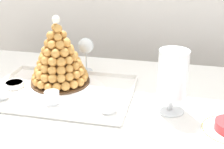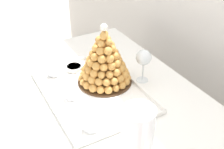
{
  "view_description": "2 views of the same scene",
  "coord_description": "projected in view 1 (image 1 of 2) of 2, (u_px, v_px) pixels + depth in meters",
  "views": [
    {
      "loc": [
        0.22,
        -1.08,
        1.4
      ],
      "look_at": [
        -0.01,
        -0.04,
        0.95
      ],
      "focal_mm": 49.73,
      "sensor_mm": 36.0,
      "label": 1
    },
    {
      "loc": [
        0.78,
        -0.42,
        1.62
      ],
      "look_at": [
        -0.05,
        0.04,
        1.02
      ],
      "focal_mm": 46.63,
      "sensor_mm": 36.0,
      "label": 2
    }
  ],
  "objects": [
    {
      "name": "dessert_cup_centre",
      "position": [
        108.0,
        106.0,
        1.17
      ],
      "size": [
        0.06,
        0.06,
        0.05
      ],
      "color": "silver",
      "rests_on": "serving_tray"
    },
    {
      "name": "serving_tray",
      "position": [
        62.0,
        92.0,
        1.33
      ],
      "size": [
        0.6,
        0.43,
        0.02
      ],
      "color": "white",
      "rests_on": "buffet_table"
    },
    {
      "name": "dessert_cup_left",
      "position": [
        0.0,
        92.0,
        1.27
      ],
      "size": [
        0.06,
        0.06,
        0.05
      ],
      "color": "silver",
      "rests_on": "serving_tray"
    },
    {
      "name": "croquembouche",
      "position": [
        59.0,
        57.0,
        1.37
      ],
      "size": [
        0.27,
        0.27,
        0.31
      ],
      "color": "#4C331E",
      "rests_on": "serving_tray"
    },
    {
      "name": "wine_glass",
      "position": [
        86.0,
        47.0,
        1.52
      ],
      "size": [
        0.08,
        0.08,
        0.17
      ],
      "color": "silver",
      "rests_on": "buffet_table"
    },
    {
      "name": "dessert_cup_mid_left",
      "position": [
        52.0,
        98.0,
        1.23
      ],
      "size": [
        0.06,
        0.06,
        0.05
      ],
      "color": "silver",
      "rests_on": "serving_tray"
    },
    {
      "name": "creme_brulee_ramekin",
      "position": [
        14.0,
        84.0,
        1.37
      ],
      "size": [
        0.08,
        0.08,
        0.02
      ],
      "color": "white",
      "rests_on": "serving_tray"
    },
    {
      "name": "buffet_table",
      "position": [
        117.0,
        122.0,
        1.28
      ],
      "size": [
        1.73,
        1.03,
        0.8
      ],
      "color": "brown",
      "rests_on": "ground_plane"
    },
    {
      "name": "macaron_goblet",
      "position": [
        173.0,
        75.0,
        1.14
      ],
      "size": [
        0.11,
        0.11,
        0.25
      ],
      "color": "white",
      "rests_on": "buffet_table"
    }
  ]
}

